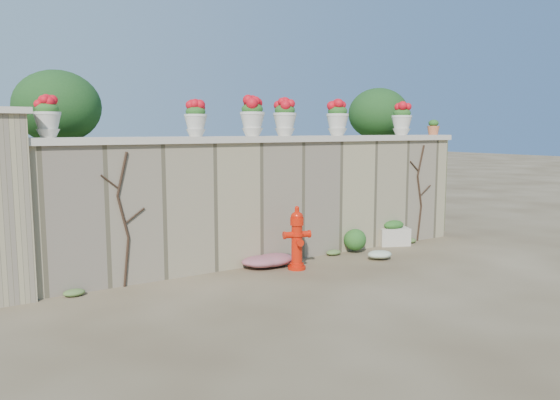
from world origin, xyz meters
TOP-DOWN VIEW (x-y plane):
  - ground at (0.00, 0.00)m, footprint 80.00×80.00m
  - stone_wall at (0.00, 1.80)m, footprint 8.00×0.40m
  - wall_cap at (0.00, 1.80)m, footprint 8.10×0.52m
  - gate_pillar at (-4.15, 1.80)m, footprint 0.72×0.72m
  - raised_fill at (0.00, 5.00)m, footprint 9.00×6.00m
  - back_shrub_left at (-3.20, 3.00)m, footprint 1.30×1.30m
  - back_shrub_right at (3.40, 3.00)m, footprint 1.30×1.30m
  - vine_left at (-2.67, 1.58)m, footprint 0.60×0.04m
  - vine_right at (3.23, 1.58)m, footprint 0.60×0.04m
  - fire_hydrant at (-0.10, 1.06)m, footprint 0.44×0.31m
  - planter_box at (2.51, 1.55)m, footprint 0.66×0.54m
  - green_shrub at (1.56, 1.51)m, footprint 0.55×0.50m
  - magenta_clump at (-0.49, 1.43)m, footprint 0.97×0.65m
  - white_flowers at (1.47, 0.84)m, footprint 0.57×0.45m
  - urn_pot_0 at (-3.56, 1.80)m, footprint 0.34×0.34m
  - urn_pot_1 at (-1.46, 1.80)m, footprint 0.35×0.35m
  - urn_pot_2 at (-0.47, 1.80)m, footprint 0.40×0.40m
  - urn_pot_3 at (0.16, 1.80)m, footprint 0.39×0.39m
  - urn_pot_4 at (1.29, 1.80)m, footprint 0.40×0.40m
  - urn_pot_5 at (2.89, 1.80)m, footprint 0.39×0.39m
  - terracotta_pot at (3.80, 1.80)m, footprint 0.25×0.25m

SIDE VIEW (x-z plane):
  - ground at x=0.00m, z-range 0.00..0.00m
  - white_flowers at x=1.47m, z-range 0.00..0.20m
  - magenta_clump at x=-0.49m, z-range 0.00..0.26m
  - planter_box at x=2.51m, z-range -0.02..0.46m
  - green_shrub at x=1.56m, z-range 0.00..0.53m
  - fire_hydrant at x=-0.10m, z-range 0.00..1.01m
  - vine_left at x=-2.67m, z-range 0.04..1.94m
  - vine_right at x=3.23m, z-range 0.04..1.94m
  - stone_wall at x=0.00m, z-range 0.00..2.00m
  - raised_fill at x=0.00m, z-range 0.00..2.00m
  - gate_pillar at x=-4.15m, z-range 0.02..2.50m
  - wall_cap at x=0.00m, z-range 2.00..2.10m
  - terracotta_pot at x=3.80m, z-range 2.09..2.39m
  - urn_pot_0 at x=-3.56m, z-range 2.10..2.64m
  - urn_pot_1 at x=-1.46m, z-range 2.10..2.64m
  - urn_pot_5 at x=2.89m, z-range 2.10..2.71m
  - urn_pot_3 at x=0.16m, z-range 2.10..2.71m
  - urn_pot_2 at x=-0.47m, z-range 2.10..2.72m
  - urn_pot_4 at x=1.29m, z-range 2.10..2.72m
  - back_shrub_left at x=-3.20m, z-range 2.00..3.10m
  - back_shrub_right at x=3.40m, z-range 2.00..3.10m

